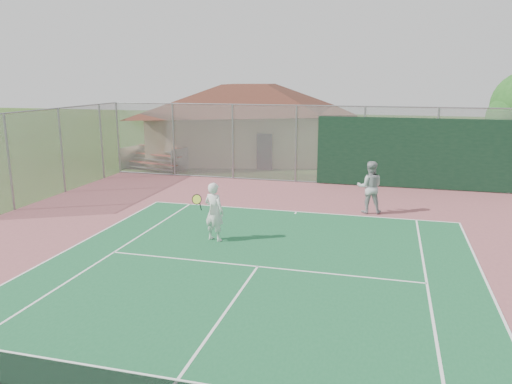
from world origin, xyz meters
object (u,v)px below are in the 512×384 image
Objects in this scene: clubhouse at (250,114)px; bleachers at (157,157)px; player_white_front at (214,212)px; player_grey_back at (370,188)px.

clubhouse reaches higher than bleachers.
player_grey_back reaches higher than player_white_front.
player_white_front is at bearing -91.64° from clubhouse.
bleachers is 12.52m from player_white_front.
player_white_front is 0.94× the size of player_grey_back.
player_grey_back is at bearing -68.86° from clubhouse.
clubhouse reaches higher than player_white_front.
player_grey_back is (11.19, -6.11, 0.33)m from bleachers.
clubhouse is 7.65× the size of player_white_front.
clubhouse is 15.54m from player_white_front.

